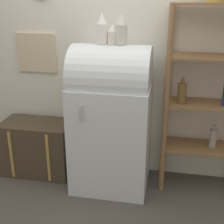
% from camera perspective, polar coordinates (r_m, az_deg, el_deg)
% --- Properties ---
extents(ground_plane, '(12.00, 12.00, 0.00)m').
position_cam_1_polar(ground_plane, '(3.24, -0.89, -14.80)').
color(ground_plane, '#4C4742').
extents(wall_back, '(7.00, 0.09, 2.70)m').
position_cam_1_polar(wall_back, '(3.25, 1.00, 11.27)').
color(wall_back, silver).
rests_on(wall_back, ground_plane).
extents(refrigerator, '(0.75, 0.68, 1.46)m').
position_cam_1_polar(refrigerator, '(3.08, -0.11, -0.87)').
color(refrigerator, silver).
rests_on(refrigerator, ground_plane).
extents(suitcase_trunk, '(0.75, 0.43, 0.59)m').
position_cam_1_polar(suitcase_trunk, '(3.57, -13.39, -6.28)').
color(suitcase_trunk, '#423828').
rests_on(suitcase_trunk, ground_plane).
extents(shelf_unit, '(0.77, 0.37, 1.82)m').
position_cam_1_polar(shelf_unit, '(3.07, 16.76, 3.36)').
color(shelf_unit, olive).
rests_on(shelf_unit, ground_plane).
extents(vase_left, '(0.10, 0.10, 0.27)m').
position_cam_1_polar(vase_left, '(2.91, -1.83, 14.82)').
color(vase_left, white).
rests_on(vase_left, refrigerator).
extents(vase_center, '(0.08, 0.08, 0.17)m').
position_cam_1_polar(vase_center, '(2.89, 0.07, 13.86)').
color(vase_center, silver).
rests_on(vase_center, refrigerator).
extents(vase_right, '(0.11, 0.11, 0.27)m').
position_cam_1_polar(vase_right, '(2.87, 1.72, 14.71)').
color(vase_right, beige).
rests_on(vase_right, refrigerator).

